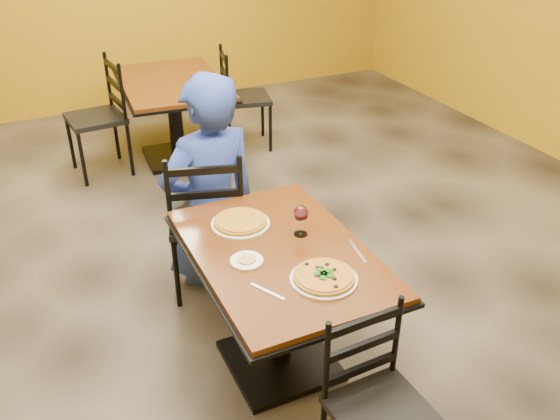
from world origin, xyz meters
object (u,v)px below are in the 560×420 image
chair_main_near (383,415)px  chair_main_far (206,218)px  chair_second_right (246,99)px  plate_main (324,279)px  diner (209,181)px  wine_glass (301,219)px  table_second (174,101)px  side_plate (247,261)px  chair_second_left (96,119)px  pizza_far (240,221)px  plate_far (240,224)px  pizza_main (324,276)px  table_main (280,282)px

chair_main_near → chair_main_far: chair_main_far is taller
chair_second_right → plate_main: chair_second_right is taller
diner → wine_glass: size_ratio=7.71×
table_second → side_plate: bearing=-99.2°
chair_second_left → pizza_far: chair_second_left is taller
wine_glass → pizza_far: bearing=137.4°
plate_main → plate_far: 0.63m
chair_main_near → wine_glass: size_ratio=4.75×
table_second → diner: 1.93m
table_second → pizza_far: pizza_far is taller
pizza_far → chair_main_far: bearing=91.8°
chair_main_far → chair_second_left: chair_second_left is taller
chair_second_left → diner: bearing=6.3°
pizza_main → plate_far: (-0.16, 0.61, -0.02)m
table_main → plate_far: size_ratio=3.97×
table_main → chair_second_left: bearing=98.4°
chair_main_far → chair_second_left: size_ratio=0.99×
table_main → plate_main: (0.08, -0.31, 0.20)m
table_second → pizza_main: (-0.20, -3.16, 0.21)m
chair_second_right → pizza_far: size_ratio=3.42×
plate_main → pizza_far: (-0.16, 0.61, 0.02)m
plate_far → pizza_far: bearing=45.0°
chair_main_far → side_plate: bearing=101.1°
plate_main → wine_glass: (0.08, 0.39, 0.08)m
chair_main_far → plate_main: 1.20m
side_plate → table_second: bearing=80.8°
table_second → chair_main_near: (-0.21, -3.70, -0.13)m
chair_main_near → plate_main: chair_main_near is taller
chair_second_right → pizza_main: chair_second_right is taller
diner → pizza_far: diner is taller
chair_second_left → side_plate: bearing=-0.5°
chair_main_near → side_plate: 0.92m
chair_main_near → pizza_far: 1.21m
plate_far → side_plate: bearing=-107.0°
chair_second_right → plate_far: size_ratio=3.09×
chair_second_left → wine_glass: size_ratio=5.59×
chair_second_right → diner: size_ratio=0.69×
plate_far → table_second: bearing=81.8°
chair_main_near → wine_glass: 1.02m
plate_main → table_second: bearing=86.3°
chair_second_right → pizza_far: bearing=169.9°
chair_main_far → pizza_main: chair_main_far is taller
chair_second_left → plate_main: chair_second_left is taller
plate_main → wine_glass: 0.41m
plate_far → side_plate: same height
table_main → pizza_main: pizza_main is taller
chair_second_left → pizza_main: size_ratio=3.54×
chair_main_far → side_plate: (-0.08, -0.88, 0.26)m
wine_glass → chair_second_left: bearing=101.8°
diner → side_plate: 0.99m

